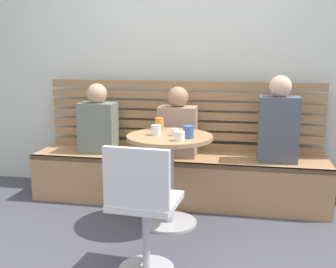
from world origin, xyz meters
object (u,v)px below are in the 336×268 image
cup_espresso_small (175,132)px  cup_ceramic_white (179,136)px  booth_bench (178,178)px  cup_mug_blue (188,132)px  white_chair (143,206)px  person_adult (278,123)px  cup_glass_short (156,130)px  person_child_middle (178,126)px  person_child_left (98,122)px  cafe_table (170,163)px  cup_tumbler_orange (159,124)px

cup_espresso_small → cup_ceramic_white: 0.19m
booth_bench → cup_mug_blue: size_ratio=28.42×
white_chair → cup_espresso_small: size_ratio=15.18×
person_adult → cup_glass_short: (-0.97, -0.53, 0.00)m
white_chair → person_child_middle: person_child_middle is taller
white_chair → person_child_left: 1.59m
person_child_left → cup_ceramic_white: person_child_left is taller
cafe_table → person_adult: (0.86, 0.52, 0.26)m
person_child_middle → cup_tumbler_orange: (-0.11, -0.32, 0.07)m
cafe_table → cup_mug_blue: (0.16, -0.07, 0.27)m
person_child_left → cup_mug_blue: (0.96, -0.62, 0.06)m
cafe_table → cup_tumbler_orange: size_ratio=7.40×
cup_tumbler_orange → booth_bench: bearing=72.5°
cup_espresso_small → cup_glass_short: 0.15m
cup_espresso_small → person_child_middle: bearing=96.9°
white_chair → person_child_middle: 1.38m
person_child_left → cup_ceramic_white: (0.91, -0.72, 0.05)m
cup_espresso_small → booth_bench: bearing=97.3°
cafe_table → cup_ceramic_white: 0.33m
white_chair → cup_espresso_small: (0.05, 0.81, 0.30)m
person_child_left → person_child_middle: (0.77, -0.01, -0.01)m
person_child_left → cup_glass_short: 0.89m
cup_tumbler_orange → person_child_middle: bearing=71.7°
cafe_table → cup_mug_blue: 0.32m
cup_espresso_small → cafe_table: bearing=-178.9°
booth_bench → person_child_middle: (0.00, -0.00, 0.50)m
person_child_middle → person_child_left: bearing=179.3°
white_chair → cup_espresso_small: bearing=86.3°
booth_bench → cafe_table: 0.62m
person_adult → cup_espresso_small: (-0.82, -0.52, -0.01)m
person_adult → person_child_middle: person_adult is taller
cafe_table → cup_tumbler_orange: 0.37m
cup_mug_blue → cup_tumbler_orange: cup_tumbler_orange is taller
cup_espresso_small → cup_tumbler_orange: size_ratio=0.56×
white_chair → cup_tumbler_orange: 1.09m
cup_ceramic_white → booth_bench: bearing=100.7°
person_child_left → cup_glass_short: bearing=-38.9°
cafe_table → cup_ceramic_white: size_ratio=9.25×
cafe_table → cup_espresso_small: (0.04, 0.00, 0.25)m
booth_bench → person_child_left: 0.92m
person_child_middle → white_chair: bearing=-89.5°
cafe_table → person_child_middle: size_ratio=1.16×
cup_espresso_small → cup_glass_short: size_ratio=0.70×
cup_mug_blue → cafe_table: bearing=155.1°
cup_mug_blue → booth_bench: bearing=106.8°
person_child_left → cup_glass_short: (0.69, -0.56, 0.05)m
cafe_table → cup_mug_blue: bearing=-24.9°
cup_espresso_small → cup_mug_blue: (0.12, -0.07, 0.02)m
booth_bench → person_adult: bearing=-1.2°
person_child_left → cup_tumbler_orange: size_ratio=6.53×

